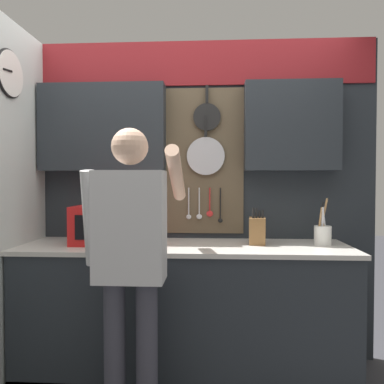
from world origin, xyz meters
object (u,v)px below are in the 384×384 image
utensil_crock (323,233)px  person (131,249)px  knife_block (257,230)px  microwave (111,224)px

utensil_crock → person: (-1.21, -0.59, -0.02)m
knife_block → person: size_ratio=0.16×
person → utensil_crock: bearing=25.9°
microwave → person: 0.65m
microwave → utensil_crock: utensil_crock is taller
utensil_crock → person: bearing=-154.1°
person → knife_block: bearing=37.6°
microwave → person: size_ratio=0.29×
knife_block → person: 0.96m
knife_block → utensil_crock: utensil_crock is taller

